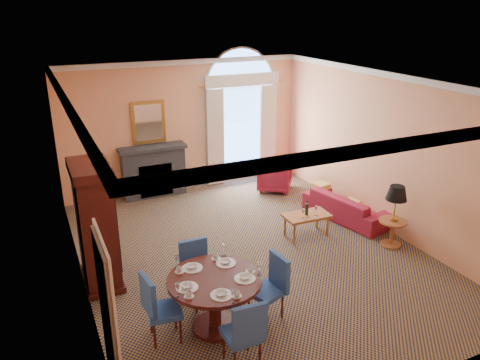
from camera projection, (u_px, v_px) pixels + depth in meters
name	position (u px, v px, depth m)	size (l,w,h in m)	color
ground	(251.00, 253.00, 8.85)	(7.50, 7.50, 0.00)	#131B3E
room_envelope	(235.00, 115.00, 8.52)	(6.04, 7.52, 3.45)	#EFA172
armoire	(96.00, 227.00, 7.59)	(0.60, 1.07, 2.10)	#37100C
dining_table	(215.00, 292.00, 6.57)	(1.34, 1.34, 1.04)	#37100C
dining_chair_north	(196.00, 268.00, 7.25)	(0.56, 0.56, 1.01)	#254C92
dining_chair_south	(245.00, 331.00, 5.85)	(0.47, 0.48, 1.01)	#254C92
dining_chair_east	(272.00, 283.00, 6.85)	(0.58, 0.58, 1.01)	#254C92
dining_chair_west	(157.00, 305.00, 6.36)	(0.52, 0.50, 1.01)	#254C92
sofa	(346.00, 206.00, 10.17)	(1.96, 0.76, 0.57)	maroon
armchair	(274.00, 176.00, 11.72)	(0.78, 0.80, 0.73)	maroon
coffee_table	(307.00, 216.00, 9.36)	(0.93, 0.54, 0.78)	#A05B30
side_table	(395.00, 208.00, 8.85)	(0.53, 0.53, 1.21)	#A05B30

